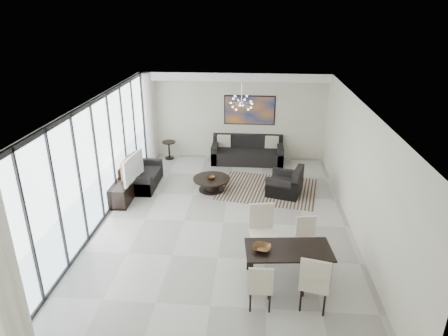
# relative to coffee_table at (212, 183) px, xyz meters

# --- Properties ---
(room_shell) EXTENTS (6.00, 9.00, 2.90)m
(room_shell) POSITION_rel_coffee_table_xyz_m (0.94, -1.79, 1.24)
(room_shell) COLOR #A8A39B
(room_shell) RESTS_ON ground
(window_wall) EXTENTS (0.37, 8.95, 2.90)m
(window_wall) POSITION_rel_coffee_table_xyz_m (-2.38, -1.79, 1.26)
(window_wall) COLOR silver
(window_wall) RESTS_ON floor
(soffit) EXTENTS (5.98, 0.40, 0.26)m
(soffit) POSITION_rel_coffee_table_xyz_m (0.48, 2.51, 2.56)
(soffit) COLOR white
(soffit) RESTS_ON room_shell
(painting) EXTENTS (1.68, 0.04, 0.98)m
(painting) POSITION_rel_coffee_table_xyz_m (0.98, 2.68, 1.44)
(painting) COLOR #C2691B
(painting) RESTS_ON room_shell
(chandelier) EXTENTS (0.66, 0.66, 0.71)m
(chandelier) POSITION_rel_coffee_table_xyz_m (0.78, 0.71, 2.14)
(chandelier) COLOR silver
(chandelier) RESTS_ON room_shell
(rug) EXTENTS (2.99, 2.49, 0.01)m
(rug) POSITION_rel_coffee_table_xyz_m (1.58, 0.16, -0.20)
(rug) COLOR black
(rug) RESTS_ON floor
(coffee_table) EXTENTS (1.04, 1.04, 0.36)m
(coffee_table) POSITION_rel_coffee_table_xyz_m (0.00, 0.00, 0.00)
(coffee_table) COLOR black
(coffee_table) RESTS_ON floor
(bowl_coffee) EXTENTS (0.25, 0.25, 0.07)m
(bowl_coffee) POSITION_rel_coffee_table_xyz_m (-0.00, -0.03, 0.19)
(bowl_coffee) COLOR brown
(bowl_coffee) RESTS_ON coffee_table
(sofa_main) EXTENTS (2.33, 0.95, 0.85)m
(sofa_main) POSITION_rel_coffee_table_xyz_m (0.95, 2.29, 0.08)
(sofa_main) COLOR black
(sofa_main) RESTS_ON floor
(loveseat) EXTENTS (0.86, 1.53, 0.77)m
(loveseat) POSITION_rel_coffee_table_xyz_m (-2.07, 0.15, 0.05)
(loveseat) COLOR black
(loveseat) RESTS_ON floor
(armchair) EXTENTS (1.09, 1.12, 0.77)m
(armchair) POSITION_rel_coffee_table_xyz_m (2.07, -0.07, 0.06)
(armchair) COLOR black
(armchair) RESTS_ON floor
(side_table) EXTENTS (0.44, 0.44, 0.61)m
(side_table) POSITION_rel_coffee_table_xyz_m (-1.70, 2.36, 0.21)
(side_table) COLOR black
(side_table) RESTS_ON floor
(tv_console) EXTENTS (0.48, 1.70, 0.53)m
(tv_console) POSITION_rel_coffee_table_xyz_m (-2.28, -0.58, 0.06)
(tv_console) COLOR black
(tv_console) RESTS_ON floor
(television) EXTENTS (0.29, 1.20, 0.69)m
(television) POSITION_rel_coffee_table_xyz_m (-2.12, -0.62, 0.67)
(television) COLOR gray
(television) RESTS_ON tv_console
(dining_table) EXTENTS (1.67, 0.95, 0.67)m
(dining_table) POSITION_rel_coffee_table_xyz_m (1.85, -3.81, 0.37)
(dining_table) COLOR black
(dining_table) RESTS_ON floor
(dining_chair_sw) EXTENTS (0.42, 0.42, 0.90)m
(dining_chair_sw) POSITION_rel_coffee_table_xyz_m (1.33, -4.67, 0.31)
(dining_chair_sw) COLOR beige
(dining_chair_sw) RESTS_ON floor
(dining_chair_se) EXTENTS (0.60, 0.60, 1.08)m
(dining_chair_se) POSITION_rel_coffee_table_xyz_m (2.23, -4.63, 0.42)
(dining_chair_se) COLOR beige
(dining_chair_se) RESTS_ON floor
(dining_chair_nw) EXTENTS (0.58, 0.58, 1.09)m
(dining_chair_nw) POSITION_rel_coffee_table_xyz_m (1.36, -2.96, 0.43)
(dining_chair_nw) COLOR beige
(dining_chair_nw) RESTS_ON floor
(dining_chair_ne) EXTENTS (0.47, 0.47, 0.89)m
(dining_chair_ne) POSITION_rel_coffee_table_xyz_m (2.28, -3.04, 0.30)
(dining_chair_ne) COLOR beige
(dining_chair_ne) RESTS_ON floor
(bowl_dining) EXTENTS (0.39, 0.39, 0.08)m
(bowl_dining) POSITION_rel_coffee_table_xyz_m (1.35, -3.88, 0.50)
(bowl_dining) COLOR brown
(bowl_dining) RESTS_ON dining_table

